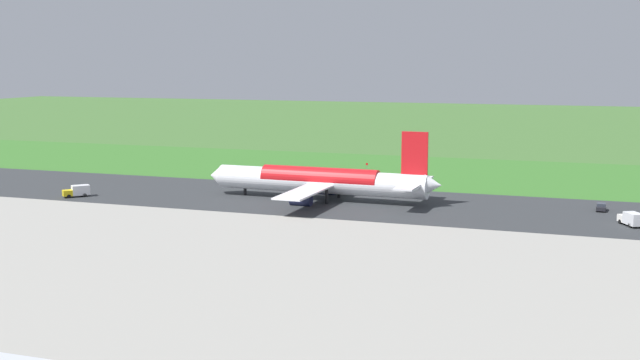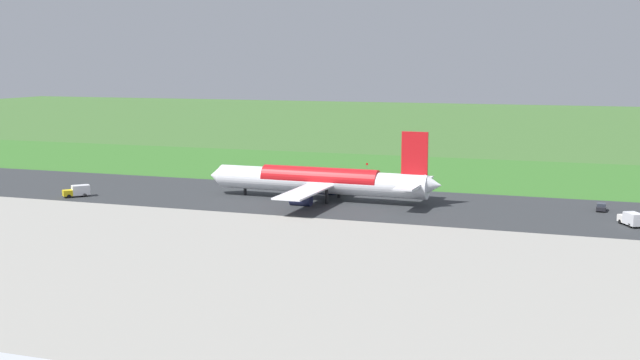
{
  "view_description": "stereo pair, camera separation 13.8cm",
  "coord_description": "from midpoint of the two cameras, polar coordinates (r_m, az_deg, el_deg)",
  "views": [
    {
      "loc": [
        -45.03,
        161.58,
        30.56
      ],
      "look_at": [
        10.37,
        0.0,
        4.5
      ],
      "focal_mm": 44.25,
      "sensor_mm": 36.0,
      "label": 1
    },
    {
      "loc": [
        -45.16,
        161.54,
        30.56
      ],
      "look_at": [
        10.37,
        0.0,
        4.5
      ],
      "focal_mm": 44.25,
      "sensor_mm": 36.0,
      "label": 2
    }
  ],
  "objects": [
    {
      "name": "service_truck_fuel",
      "position": [
        185.49,
        -17.16,
        -0.76
      ],
      "size": [
        5.61,
        5.77,
        2.65
      ],
      "color": "gold",
      "rests_on": "ground"
    },
    {
      "name": "runway_asphalt",
      "position": [
        170.49,
        3.28,
        -1.66
      ],
      "size": [
        600.0,
        38.73,
        0.06
      ],
      "primitive_type": "cube",
      "color": "#2D3033",
      "rests_on": "ground"
    },
    {
      "name": "traffic_cone_orange",
      "position": [
        217.86,
        1.38,
        0.68
      ],
      "size": [
        0.4,
        0.4,
        0.55
      ],
      "primitive_type": "cone",
      "color": "orange",
      "rests_on": "ground"
    },
    {
      "name": "grass_verge_foreground",
      "position": [
        213.73,
        6.55,
        0.4
      ],
      "size": [
        600.0,
        80.0,
        0.04
      ],
      "primitive_type": "cube",
      "color": "#346B27",
      "rests_on": "ground"
    },
    {
      "name": "service_truck_baggage",
      "position": [
        157.22,
        21.57,
        -2.63
      ],
      "size": [
        4.7,
        6.18,
        2.65
      ],
      "color": "silver",
      "rests_on": "ground"
    },
    {
      "name": "ground_plane",
      "position": [
        170.49,
        3.28,
        -1.67
      ],
      "size": [
        800.0,
        800.0,
        0.0
      ],
      "primitive_type": "plane",
      "color": "#3D662D"
    },
    {
      "name": "service_car_followme",
      "position": [
        170.85,
        19.64,
        -1.85
      ],
      "size": [
        1.98,
        4.23,
        1.62
      ],
      "color": "black",
      "rests_on": "ground"
    },
    {
      "name": "apron_concrete",
      "position": [
        112.64,
        -5.48,
        -7.1
      ],
      "size": [
        440.0,
        110.0,
        0.05
      ],
      "primitive_type": "cube",
      "color": "gray",
      "rests_on": "ground"
    },
    {
      "name": "no_stopping_sign",
      "position": [
        219.44,
        3.39,
        1.0
      ],
      "size": [
        0.6,
        0.1,
        2.21
      ],
      "color": "slate",
      "rests_on": "ground"
    },
    {
      "name": "airliner_main",
      "position": [
        172.68,
        0.1,
        -0.05
      ],
      "size": [
        54.05,
        44.14,
        15.88
      ],
      "color": "white",
      "rests_on": "ground"
    }
  ]
}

